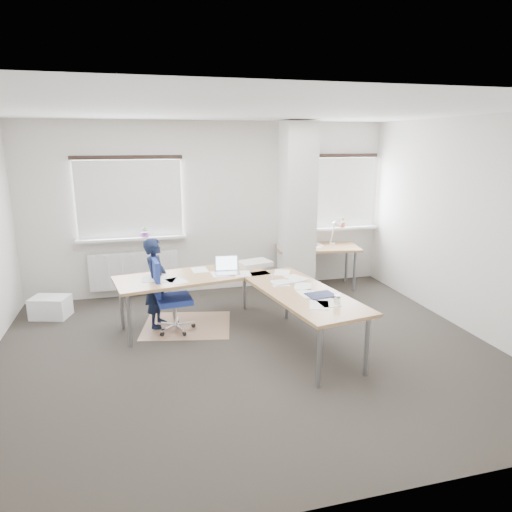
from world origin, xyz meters
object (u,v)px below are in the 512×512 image
object	(u,v)px
desk_side	(317,249)
task_chair	(172,311)
desk_main	(247,285)
person	(156,283)

from	to	relation	value
desk_side	task_chair	xyz separation A→B (m)	(-2.59, -1.29, -0.41)
desk_main	desk_side	size ratio (longest dim) A/B	1.88
desk_main	desk_side	world-z (taller)	desk_side
desk_side	desk_main	bearing A→B (deg)	-124.52
task_chair	person	distance (m)	0.44
desk_main	desk_side	bearing A→B (deg)	35.48
desk_side	person	xyz separation A→B (m)	(-2.76, -1.06, -0.07)
desk_side	task_chair	distance (m)	2.92
desk_main	person	size ratio (longest dim) A/B	2.28
desk_main	desk_side	distance (m)	2.35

